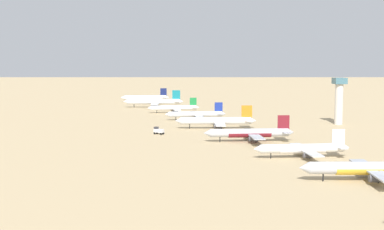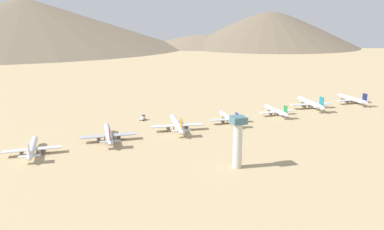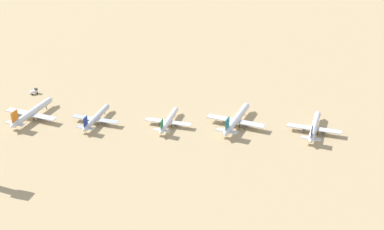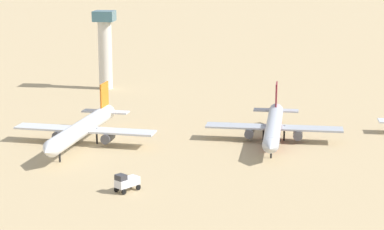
{
  "view_description": "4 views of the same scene",
  "coord_description": "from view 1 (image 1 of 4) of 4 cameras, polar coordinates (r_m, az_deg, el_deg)",
  "views": [
    {
      "loc": [
        52.03,
        310.72,
        42.22
      ],
      "look_at": [
        8.5,
        -45.1,
        3.34
      ],
      "focal_mm": 53.7,
      "sensor_mm": 36.0,
      "label": 1
    },
    {
      "loc": [
        -241.15,
        65.48,
        75.52
      ],
      "look_at": [
        13.76,
        -18.44,
        6.28
      ],
      "focal_mm": 34.8,
      "sensor_mm": 36.0,
      "label": 2
    },
    {
      "loc": [
        -297.79,
        -197.53,
        179.06
      ],
      "look_at": [
        24.76,
        -103.62,
        4.74
      ],
      "focal_mm": 55.25,
      "sensor_mm": 36.0,
      "label": 3
    },
    {
      "loc": [
        171.14,
        43.51,
        48.61
      ],
      "look_at": [
        -12.39,
        23.7,
        5.77
      ],
      "focal_mm": 66.99,
      "sensor_mm": 36.0,
      "label": 4
    }
  ],
  "objects": [
    {
      "name": "parked_jet_6",
      "position": [
        235.77,
        10.98,
        -3.3
      ],
      "size": [
        39.82,
        32.26,
        11.51
      ],
      "color": "silver",
      "rests_on": "ground"
    },
    {
      "name": "control_tower",
      "position": [
        349.8,
        14.4,
        1.62
      ],
      "size": [
        7.2,
        7.2,
        27.66
      ],
      "color": "beige",
      "rests_on": "ground"
    },
    {
      "name": "parked_jet_2",
      "position": [
        405.04,
        -1.77,
        0.71
      ],
      "size": [
        36.85,
        29.86,
        10.65
      ],
      "color": "white",
      "rests_on": "ground"
    },
    {
      "name": "parked_jet_1",
      "position": [
        445.15,
        -3.77,
        1.32
      ],
      "size": [
        46.81,
        38.17,
        13.5
      ],
      "color": "silver",
      "rests_on": "ground"
    },
    {
      "name": "ground_plane",
      "position": [
        317.86,
        2.51,
        -1.45
      ],
      "size": [
        2196.72,
        2196.72,
        0.0
      ],
      "primitive_type": "plane",
      "color": "tan"
    },
    {
      "name": "parked_jet_4",
      "position": [
        320.09,
        2.5,
        -0.6
      ],
      "size": [
        45.54,
        37.12,
        13.13
      ],
      "color": "silver",
      "rests_on": "ground"
    },
    {
      "name": "parked_jet_7",
      "position": [
        198.67,
        17.16,
        -5.08
      ],
      "size": [
        45.31,
        36.94,
        13.07
      ],
      "color": "#B2B7C1",
      "rests_on": "ground"
    },
    {
      "name": "parked_jet_0",
      "position": [
        493.21,
        -4.61,
        1.73
      ],
      "size": [
        41.57,
        33.71,
        12.01
      ],
      "color": "silver",
      "rests_on": "ground"
    },
    {
      "name": "service_truck",
      "position": [
        298.94,
        -3.35,
        -1.54
      ],
      "size": [
        5.62,
        5.18,
        3.9
      ],
      "color": "silver",
      "rests_on": "ground"
    },
    {
      "name": "parked_jet_5",
      "position": [
        274.91,
        5.81,
        -1.79
      ],
      "size": [
        43.69,
        35.45,
        12.6
      ],
      "color": "#B2B7C1",
      "rests_on": "ground"
    },
    {
      "name": "parked_jet_3",
      "position": [
        360.93,
        0.44,
        0.07
      ],
      "size": [
        38.69,
        31.36,
        11.17
      ],
      "color": "silver",
      "rests_on": "ground"
    }
  ]
}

